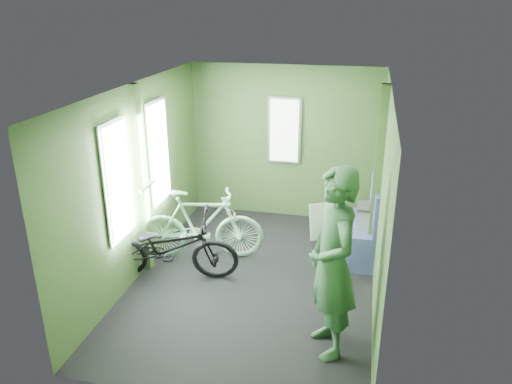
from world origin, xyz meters
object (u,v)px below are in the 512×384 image
at_px(bicycle_black, 171,279).
at_px(passenger, 332,264).
at_px(bench_seat, 355,235).
at_px(waste_box, 364,233).
at_px(bicycle_mint, 202,258).

distance_m(bicycle_black, passenger, 2.33).
bearing_deg(bench_seat, passenger, -98.49).
height_order(passenger, bench_seat, passenger).
xyz_separation_m(bicycle_black, waste_box, (2.25, 1.01, 0.38)).
distance_m(bicycle_black, waste_box, 2.50).
height_order(bicycle_black, passenger, passenger).
xyz_separation_m(bicycle_mint, waste_box, (2.04, 0.44, 0.38)).
xyz_separation_m(passenger, bench_seat, (0.17, 1.94, -0.63)).
bearing_deg(bicycle_black, bicycle_mint, -29.80).
distance_m(bicycle_mint, passenger, 2.44).
relative_size(bicycle_black, bench_seat, 1.63).
bearing_deg(passenger, waste_box, 147.32).
height_order(bicycle_black, bicycle_mint, bicycle_mint).
bearing_deg(bicycle_mint, waste_box, -89.53).
bearing_deg(bicycle_mint, bicycle_black, 148.27).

